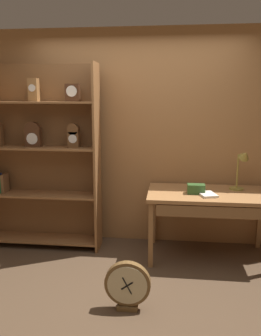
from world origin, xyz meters
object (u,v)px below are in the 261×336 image
Objects in this scene: desk_lamp at (242,165)px; round_clock_large at (128,285)px; workbench at (210,200)px; bookshelf at (35,158)px; open_repair_manual at (207,194)px; toolbox_small at (196,189)px.

desk_lamp is 1.87m from round_clock_large.
bookshelf is at bearing 175.67° from workbench.
bookshelf is at bearing 156.29° from open_repair_manual.
open_repair_manual reaches higher than round_clock_large.
workbench is 2.85× the size of desk_lamp.
desk_lamp is 2.19× the size of open_repair_manual.
toolbox_small is 1.35m from round_clock_large.
round_clock_large is at bearing -133.12° from desk_lamp.
desk_lamp is (0.35, 0.15, 0.37)m from workbench.
desk_lamp is at bearing 46.88° from round_clock_large.
desk_lamp is 0.55m from open_repair_manual.
desk_lamp reaches higher than round_clock_large.
open_repair_manual is (-0.40, -0.26, -0.28)m from desk_lamp.
toolbox_small is (-0.16, -0.04, 0.13)m from workbench.
desk_lamp reaches higher than toolbox_small.
desk_lamp is at bearing 23.69° from workbench.
desk_lamp is at bearing 20.25° from toolbox_small.
workbench is at bearing 53.40° from round_clock_large.
round_clock_large is at bearing -126.60° from workbench.
bookshelf is at bearing 135.86° from round_clock_large.
workbench reaches higher than round_clock_large.
bookshelf reaches higher than workbench.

